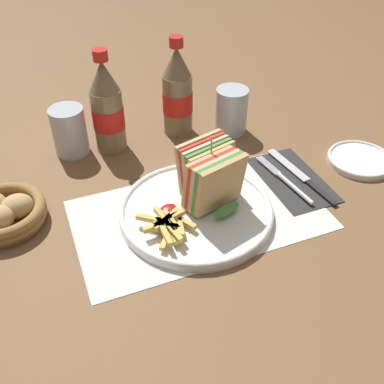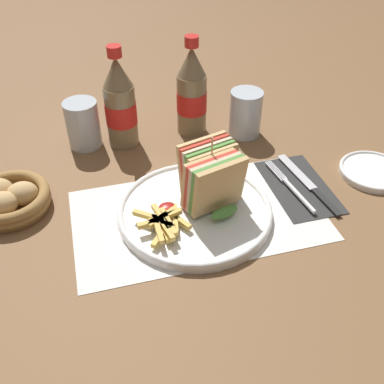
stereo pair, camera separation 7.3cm
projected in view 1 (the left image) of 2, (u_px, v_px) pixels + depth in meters
ground_plane at (188, 227)px, 0.81m from camera, size 4.00×4.00×0.00m
placemat at (199, 214)px, 0.84m from camera, size 0.46×0.26×0.00m
plate_main at (196, 211)px, 0.83m from camera, size 0.29×0.29×0.02m
club_sandwich at (211, 176)px, 0.82m from camera, size 0.12×0.14×0.14m
fries_pile at (168, 224)px, 0.77m from camera, size 0.10×0.10×0.02m
ketchup_blob at (169, 209)px, 0.81m from camera, size 0.03×0.03×0.01m
napkin at (292, 179)px, 0.92m from camera, size 0.11×0.20×0.00m
fork at (289, 183)px, 0.90m from camera, size 0.03×0.18×0.01m
knife at (301, 176)px, 0.92m from camera, size 0.04×0.21×0.00m
coke_bottle_near at (107, 109)px, 0.95m from camera, size 0.07×0.07×0.23m
coke_bottle_far at (177, 94)px, 1.01m from camera, size 0.07×0.07×0.23m
glass_near at (231, 114)px, 1.04m from camera, size 0.07×0.07×0.11m
glass_far at (70, 134)px, 0.97m from camera, size 0.07×0.07×0.11m
bread_basket at (4, 213)px, 0.81m from camera, size 0.15×0.15×0.05m
side_saucer at (360, 159)px, 0.97m from camera, size 0.14×0.14×0.01m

